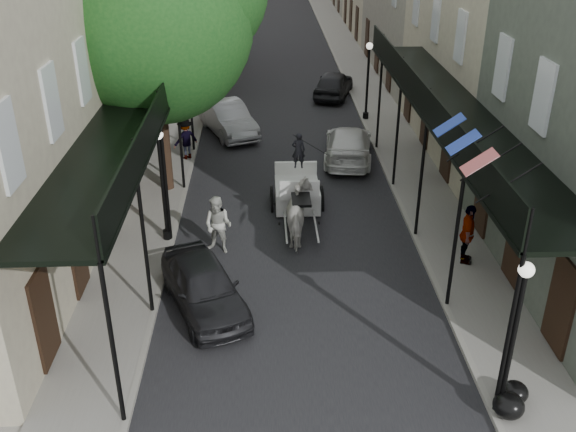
{
  "coord_description": "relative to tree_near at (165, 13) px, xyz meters",
  "views": [
    {
      "loc": [
        -0.88,
        -12.35,
        10.18
      ],
      "look_at": [
        -0.25,
        4.53,
        1.6
      ],
      "focal_mm": 40.0,
      "sensor_mm": 36.0,
      "label": 1
    }
  ],
  "objects": [
    {
      "name": "ground",
      "position": [
        4.2,
        -10.18,
        -6.49
      ],
      "size": [
        140.0,
        140.0,
        0.0
      ],
      "primitive_type": "plane",
      "color": "gray",
      "rests_on": "ground"
    },
    {
      "name": "road",
      "position": [
        4.2,
        9.82,
        -6.48
      ],
      "size": [
        8.0,
        90.0,
        0.01
      ],
      "primitive_type": "cube",
      "color": "black",
      "rests_on": "ground"
    },
    {
      "name": "sidewalk_left",
      "position": [
        -0.8,
        9.82,
        -6.43
      ],
      "size": [
        2.2,
        90.0,
        0.12
      ],
      "primitive_type": "cube",
      "color": "gray",
      "rests_on": "ground"
    },
    {
      "name": "sidewalk_right",
      "position": [
        9.2,
        9.82,
        -6.43
      ],
      "size": [
        2.2,
        90.0,
        0.12
      ],
      "primitive_type": "cube",
      "color": "gray",
      "rests_on": "ground"
    },
    {
      "name": "gallery_left",
      "position": [
        -0.59,
        -3.2,
        -2.44
      ],
      "size": [
        2.2,
        18.05,
        4.88
      ],
      "color": "black",
      "rests_on": "sidewalk_left"
    },
    {
      "name": "gallery_right",
      "position": [
        8.99,
        -3.2,
        -2.44
      ],
      "size": [
        2.2,
        18.05,
        4.88
      ],
      "color": "black",
      "rests_on": "sidewalk_right"
    },
    {
      "name": "tree_near",
      "position": [
        0.0,
        0.0,
        0.0
      ],
      "size": [
        7.31,
        6.8,
        9.63
      ],
      "color": "#382619",
      "rests_on": "sidewalk_left"
    },
    {
      "name": "lamppost_right_near",
      "position": [
        8.3,
        -12.18,
        -4.44
      ],
      "size": [
        0.32,
        0.32,
        3.71
      ],
      "color": "black",
      "rests_on": "sidewalk_right"
    },
    {
      "name": "lamppost_left",
      "position": [
        0.1,
        -4.18,
        -4.44
      ],
      "size": [
        0.32,
        0.32,
        3.71
      ],
      "color": "black",
      "rests_on": "sidewalk_left"
    },
    {
      "name": "lamppost_right_far",
      "position": [
        8.3,
        7.82,
        -4.44
      ],
      "size": [
        0.32,
        0.32,
        3.71
      ],
      "color": "black",
      "rests_on": "sidewalk_right"
    },
    {
      "name": "horse",
      "position": [
        4.43,
        -4.18,
        -5.58
      ],
      "size": [
        0.99,
        2.16,
        1.82
      ],
      "primitive_type": "imported",
      "rotation": [
        0.0,
        0.0,
        3.15
      ],
      "color": "beige",
      "rests_on": "ground"
    },
    {
      "name": "carriage",
      "position": [
        4.42,
        -1.34,
        -5.31
      ],
      "size": [
        1.92,
        2.69,
        3.05
      ],
      "rotation": [
        0.0,
        0.0,
        0.0
      ],
      "color": "black",
      "rests_on": "ground"
    },
    {
      "name": "pedestrian_walking",
      "position": [
        1.81,
        -4.89,
        -5.55
      ],
      "size": [
        1.11,
        1.0,
        1.88
      ],
      "primitive_type": "imported",
      "rotation": [
        0.0,
        0.0,
        -0.38
      ],
      "color": "beige",
      "rests_on": "ground"
    },
    {
      "name": "pedestrian_sidewalk_left",
      "position": [
        -0.0,
        2.84,
        -5.5
      ],
      "size": [
        1.27,
        1.19,
        1.73
      ],
      "primitive_type": "imported",
      "rotation": [
        0.0,
        0.0,
        3.8
      ],
      "color": "gray",
      "rests_on": "sidewalk_left"
    },
    {
      "name": "pedestrian_sidewalk_right",
      "position": [
        9.28,
        -5.98,
        -5.43
      ],
      "size": [
        0.76,
        1.19,
        1.89
      ],
      "primitive_type": "imported",
      "rotation": [
        0.0,
        0.0,
        1.28
      ],
      "color": "gray",
      "rests_on": "sidewalk_right"
    },
    {
      "name": "car_left_near",
      "position": [
        1.6,
        -7.93,
        -5.79
      ],
      "size": [
        3.03,
        4.4,
        1.39
      ],
      "primitive_type": "imported",
      "rotation": [
        0.0,
        0.0,
        0.38
      ],
      "color": "black",
      "rests_on": "ground"
    },
    {
      "name": "car_left_mid",
      "position": [
        1.6,
        6.16,
        -5.75
      ],
      "size": [
        3.14,
        4.75,
        1.48
      ],
      "primitive_type": "imported",
      "rotation": [
        0.0,
        0.0,
        0.38
      ],
      "color": "#A1A2A7",
      "rests_on": "ground"
    },
    {
      "name": "car_left_far",
      "position": [
        0.6,
        22.15,
        -5.78
      ],
      "size": [
        3.51,
        5.5,
        1.41
      ],
      "primitive_type": "imported",
      "rotation": [
        0.0,
        0.0,
        0.25
      ],
      "color": "black",
      "rests_on": "ground"
    },
    {
      "name": "car_right_near",
      "position": [
        6.8,
        2.72,
        -5.8
      ],
      "size": [
        2.56,
        4.94,
        1.37
      ],
      "primitive_type": "imported",
      "rotation": [
        0.0,
        0.0,
        3.0
      ],
      "color": "silver",
      "rests_on": "ground"
    },
    {
      "name": "car_right_far",
      "position": [
        7.12,
        12.01,
        -5.77
      ],
      "size": [
        2.81,
        4.51,
        1.43
      ],
      "primitive_type": "imported",
      "rotation": [
        0.0,
        0.0,
        2.85
      ],
      "color": "black",
      "rests_on": "ground"
    },
    {
      "name": "trash_bags",
      "position": [
        8.51,
        -12.2,
        -6.1
      ],
      "size": [
        0.93,
        1.08,
        0.57
      ],
      "color": "black",
      "rests_on": "sidewalk_right"
    }
  ]
}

